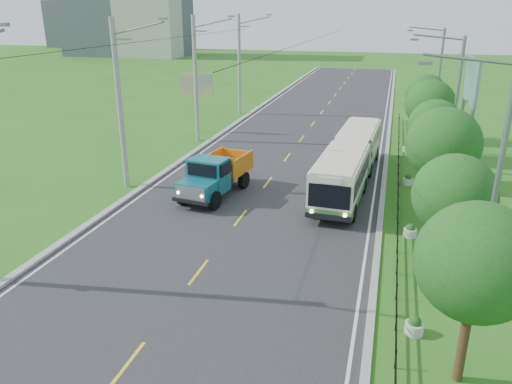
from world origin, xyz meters
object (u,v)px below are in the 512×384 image
at_px(streetlight_far, 437,79).
at_px(pole_mid, 196,79).
at_px(planter_front, 414,326).
at_px(billboard_left, 196,89).
at_px(planter_near, 410,231).
at_px(streetlight_mid, 452,109).
at_px(planter_far, 407,148).
at_px(bus, 350,159).
at_px(tree_second, 455,198).
at_px(tree_fifth, 431,107).
at_px(pole_far, 240,64).
at_px(streetlight_near, 492,184).
at_px(tree_fourth, 435,129).
at_px(dump_truck, 215,173).
at_px(planter_mid, 408,180).
at_px(billboard_right, 471,88).
at_px(tree_back, 426,97).
at_px(tree_front, 477,266).
at_px(tree_third, 444,148).
at_px(pole_near, 120,105).

bearing_deg(streetlight_far, pole_mid, -159.68).
distance_m(planter_front, billboard_left, 31.88).
bearing_deg(planter_near, streetlight_mid, 75.68).
bearing_deg(planter_far, bus, -111.86).
bearing_deg(streetlight_far, tree_second, -91.74).
bearing_deg(tree_fifth, planter_far, 124.05).
relative_size(pole_far, streetlight_near, 1.10).
distance_m(tree_fourth, streetlight_far, 13.94).
bearing_deg(streetlight_near, tree_second, 110.16).
height_order(tree_fourth, streetlight_mid, streetlight_mid).
distance_m(streetlight_far, dump_truck, 23.34).
bearing_deg(planter_mid, pole_far, 131.59).
distance_m(tree_fourth, streetlight_near, 14.22).
height_order(pole_mid, streetlight_mid, pole_mid).
xyz_separation_m(pole_mid, bus, (13.26, -7.97, -3.42)).
distance_m(billboard_left, billboard_right, 22.21).
bearing_deg(tree_fourth, planter_front, -94.45).
bearing_deg(tree_fourth, tree_back, 90.00).
xyz_separation_m(tree_front, tree_fourth, (-0.00, 18.00, -0.13)).
bearing_deg(bus, streetlight_mid, 12.78).
bearing_deg(planter_front, tree_second, 73.12).
bearing_deg(billboard_right, dump_truck, -143.14).
distance_m(planter_far, dump_truck, 17.10).
bearing_deg(billboard_right, streetlight_far, 101.71).
bearing_deg(tree_third, billboard_left, 140.67).
xyz_separation_m(pole_far, streetlight_near, (18.90, -33.00, -0.19)).
bearing_deg(tree_fifth, planter_front, -93.25).
bearing_deg(planter_mid, streetlight_near, -81.70).
xyz_separation_m(pole_far, streetlight_mid, (18.90, -19.00, -0.19)).
bearing_deg(billboard_right, streetlight_near, -94.74).
height_order(pole_mid, tree_fourth, pole_mid).
xyz_separation_m(tree_fourth, billboard_right, (2.44, 5.86, 1.76)).
relative_size(tree_back, bus, 0.38).
xyz_separation_m(tree_fourth, streetlight_mid, (0.79, -0.14, 1.32)).
distance_m(tree_back, billboard_right, 6.82).
distance_m(tree_third, tree_back, 18.00).
relative_size(tree_front, tree_second, 1.06).
bearing_deg(planter_near, streetlight_near, -71.20).
relative_size(planter_far, billboard_left, 0.13).
bearing_deg(dump_truck, tree_third, 4.38).
relative_size(streetlight_near, streetlight_mid, 1.00).
bearing_deg(pole_near, tree_third, -2.71).
bearing_deg(streetlight_far, pole_far, 165.19).
height_order(tree_second, tree_back, tree_back).
xyz_separation_m(pole_far, bus, (13.26, -19.97, -3.42)).
distance_m(tree_fifth, billboard_right, 2.87).
distance_m(pole_far, planter_mid, 25.85).
relative_size(tree_fourth, billboard_left, 1.04).
xyz_separation_m(tree_fourth, planter_front, (-1.26, -16.14, -3.30)).
relative_size(tree_fourth, tree_back, 0.98).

